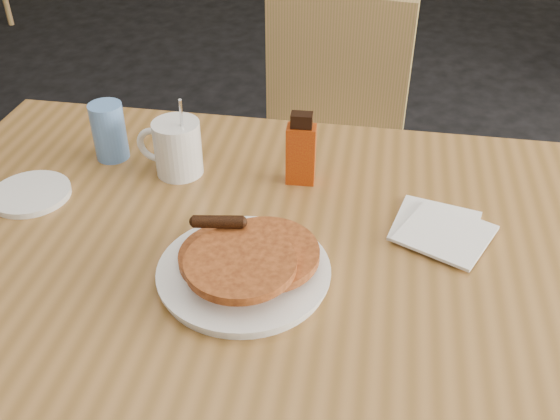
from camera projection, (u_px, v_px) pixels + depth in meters
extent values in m
cube|color=olive|center=(248.00, 244.00, 1.10)|extent=(1.37, 0.97, 0.04)
cube|color=#B08153|center=(249.00, 251.00, 1.11)|extent=(1.41, 1.01, 0.02)
cylinder|color=#B08153|center=(525.00, 313.00, 1.48)|extent=(0.04, 0.04, 0.71)
cube|color=#B08153|center=(320.00, 180.00, 1.79)|extent=(0.44, 0.44, 0.04)
cube|color=#B08153|center=(336.00, 74.00, 1.79)|extent=(0.42, 0.06, 0.45)
cylinder|color=#B08153|center=(250.00, 269.00, 1.83)|extent=(0.04, 0.04, 0.42)
cylinder|color=#B08153|center=(379.00, 220.00, 2.02)|extent=(0.04, 0.04, 0.42)
cylinder|color=white|center=(244.00, 273.00, 1.00)|extent=(0.27, 0.27, 0.02)
cylinder|color=white|center=(244.00, 270.00, 0.99)|extent=(0.28, 0.28, 0.01)
cylinder|color=#B05725|center=(232.00, 257.00, 1.00)|extent=(0.17, 0.17, 0.01)
cylinder|color=#B05725|center=(264.00, 253.00, 0.99)|extent=(0.18, 0.18, 0.01)
cylinder|color=#B05725|center=(240.00, 263.00, 0.95)|extent=(0.17, 0.17, 0.01)
cylinder|color=black|center=(218.00, 222.00, 1.00)|extent=(0.08, 0.04, 0.02)
cylinder|color=white|center=(178.00, 148.00, 1.22)|extent=(0.09, 0.09, 0.11)
torus|color=white|center=(155.00, 145.00, 1.23)|extent=(0.08, 0.01, 0.08)
cylinder|color=black|center=(176.00, 127.00, 1.20)|extent=(0.08, 0.08, 0.01)
cylinder|color=silver|center=(182.00, 131.00, 1.20)|extent=(0.03, 0.05, 0.16)
cube|color=maroon|center=(301.00, 155.00, 1.20)|extent=(0.06, 0.04, 0.12)
cube|color=black|center=(302.00, 120.00, 1.15)|extent=(0.04, 0.03, 0.03)
cube|color=white|center=(436.00, 226.00, 1.11)|extent=(0.16, 0.16, 0.01)
cube|color=white|center=(446.00, 234.00, 1.08)|extent=(0.18, 0.18, 0.01)
cylinder|color=#5989D1|center=(109.00, 131.00, 1.27)|extent=(0.09, 0.09, 0.12)
cylinder|color=white|center=(31.00, 194.00, 1.18)|extent=(0.17, 0.17, 0.01)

